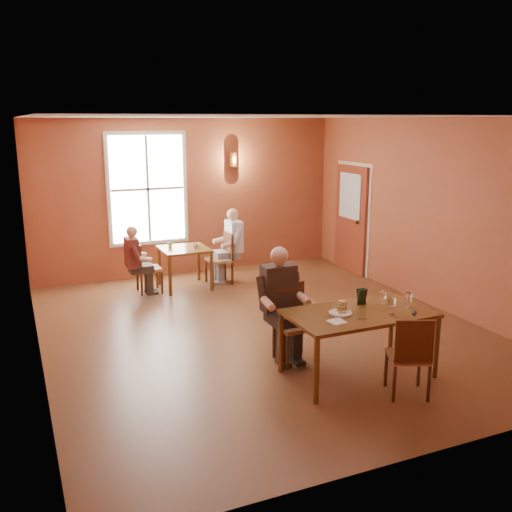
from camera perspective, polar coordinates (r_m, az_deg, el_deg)
name	(u,v)px	position (r m, az deg, el deg)	size (l,w,h in m)	color
ground	(261,329)	(8.34, 0.55, -7.33)	(6.00, 7.00, 0.01)	brown
wall_back	(188,197)	(11.18, -6.78, 5.88)	(6.00, 0.04, 3.00)	brown
wall_front	(430,298)	(5.03, 17.04, -4.05)	(6.00, 0.04, 3.00)	brown
wall_left	(31,246)	(7.27, -21.56, 0.91)	(0.04, 7.00, 3.00)	brown
wall_right	(433,214)	(9.54, 17.31, 4.05)	(0.04, 7.00, 3.00)	brown
ceiling	(262,117)	(7.80, 0.60, 13.75)	(6.00, 7.00, 0.04)	white
window	(148,189)	(10.91, -10.78, 6.60)	(1.36, 0.10, 1.96)	white
door	(350,219)	(11.39, 9.42, 3.64)	(0.12, 1.04, 2.10)	maroon
wall_sconce	(233,160)	(11.31, -2.30, 9.61)	(0.16, 0.16, 0.28)	brown
main_table	(358,343)	(6.90, 10.15, -8.61)	(1.68, 0.95, 0.79)	brown
chair_diner_main	(295,324)	(7.15, 3.92, -6.82)	(0.43, 0.43, 0.97)	#5E2712
diner_main	(296,309)	(7.06, 4.06, -5.36)	(0.55, 0.55, 1.38)	black
chair_empty	(408,355)	(6.53, 14.96, -9.50)	(0.41, 0.41, 0.93)	#583214
plate_food	(340,312)	(6.66, 8.43, -5.60)	(0.27, 0.27, 0.03)	silver
sandwich	(342,307)	(6.74, 8.61, -5.04)	(0.09, 0.08, 0.11)	#DDB47B
goblet_a	(383,297)	(7.07, 12.56, -4.02)	(0.07, 0.07, 0.18)	white
goblet_b	(408,299)	(7.03, 14.98, -4.21)	(0.08, 0.08, 0.19)	silver
goblet_c	(392,305)	(6.76, 13.40, -4.79)	(0.08, 0.08, 0.20)	white
menu_stand	(362,297)	(7.00, 10.52, -4.01)	(0.12, 0.06, 0.20)	#1C2E1F
knife	(365,319)	(6.55, 10.84, -6.16)	(0.19, 0.01, 0.00)	silver
napkin	(337,322)	(6.40, 8.08, -6.50)	(0.18, 0.18, 0.01)	white
sunglasses	(414,313)	(6.84, 15.53, -5.53)	(0.13, 0.04, 0.02)	black
second_table	(185,268)	(10.32, -7.12, -1.19)	(0.83, 0.83, 0.73)	brown
chair_diner_white	(219,259)	(10.48, -3.73, -0.28)	(0.42, 0.42, 0.95)	brown
diner_white	(220,249)	(10.45, -3.60, 0.75)	(0.53, 0.53, 1.33)	silver
chair_diner_maroon	(149,268)	(10.14, -10.66, -1.14)	(0.39, 0.39, 0.89)	#56361E
diner_maroon	(147,260)	(10.10, -10.86, -0.36)	(0.47, 0.47, 1.18)	maroon
cup_a	(195,246)	(10.20, -6.08, 1.04)	(0.11, 0.11, 0.09)	white
cup_b	(170,245)	(10.31, -8.59, 1.12)	(0.10, 0.10, 0.09)	white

